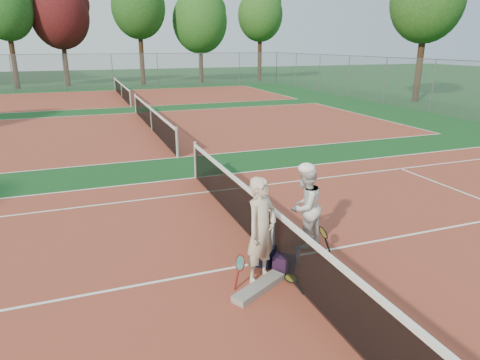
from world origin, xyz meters
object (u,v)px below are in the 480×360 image
object	(u,v)px
player_a	(261,230)
sports_bag_purple	(284,264)
water_bottle	(298,257)
racket_black_held	(323,240)
player_b	(305,207)
racket_spare	(291,279)
racket_red	(240,272)
sports_bag_navy	(266,256)
net_main	(273,235)

from	to	relation	value
player_a	sports_bag_purple	bearing A→B (deg)	-17.65
sports_bag_purple	water_bottle	world-z (taller)	water_bottle
racket_black_held	water_bottle	bearing A→B (deg)	12.69
player_b	racket_spare	world-z (taller)	player_b
racket_red	sports_bag_navy	world-z (taller)	racket_red
player_a	sports_bag_navy	world-z (taller)	player_a
player_b	water_bottle	size ratio (longest dim) A/B	5.47
net_main	racket_black_held	world-z (taller)	net_main
net_main	player_b	distance (m)	0.94
net_main	player_b	world-z (taller)	player_b
sports_bag_navy	sports_bag_purple	distance (m)	0.41
player_b	sports_bag_navy	size ratio (longest dim) A/B	4.09
racket_red	net_main	bearing A→B (deg)	23.24
net_main	racket_black_held	size ratio (longest dim) A/B	19.45
racket_black_held	sports_bag_purple	size ratio (longest dim) A/B	1.58
racket_red	racket_black_held	xyz separation A→B (m)	(1.89, 0.58, -0.01)
racket_red	sports_bag_purple	distance (m)	0.96
racket_black_held	sports_bag_purple	bearing A→B (deg)	14.05
net_main	sports_bag_navy	bearing A→B (deg)	-160.65
sports_bag_navy	sports_bag_purple	size ratio (longest dim) A/B	1.12
water_bottle	racket_spare	bearing A→B (deg)	-128.09
player_b	sports_bag_navy	xyz separation A→B (m)	(-0.99, -0.41, -0.66)
player_b	net_main	bearing A→B (deg)	-5.42
racket_black_held	sports_bag_navy	bearing A→B (deg)	-6.32
player_a	racket_spare	xyz separation A→B (m)	(0.47, -0.21, -0.88)
sports_bag_purple	player_a	bearing A→B (deg)	-167.72
net_main	player_a	world-z (taller)	player_a
sports_bag_purple	sports_bag_navy	bearing A→B (deg)	117.82
player_b	racket_black_held	xyz separation A→B (m)	(0.18, -0.43, -0.54)
net_main	water_bottle	distance (m)	0.59
water_bottle	sports_bag_navy	bearing A→B (deg)	156.92
net_main	sports_bag_navy	distance (m)	0.40
water_bottle	sports_bag_purple	bearing A→B (deg)	-158.17
player_a	racket_red	xyz separation A→B (m)	(-0.42, -0.13, -0.61)
racket_black_held	player_b	bearing A→B (deg)	-72.96
player_a	racket_black_held	world-z (taller)	player_a
racket_red	water_bottle	world-z (taller)	racket_red
racket_red	water_bottle	xyz separation A→B (m)	(1.25, 0.37, -0.15)
racket_red	racket_spare	size ratio (longest dim) A/B	0.99
player_a	sports_bag_navy	bearing A→B (deg)	27.82
player_a	player_b	size ratio (longest dim) A/B	1.11
player_a	racket_black_held	bearing A→B (deg)	-12.88
player_a	player_b	bearing A→B (deg)	4.38
racket_spare	water_bottle	xyz separation A→B (m)	(0.36, 0.46, 0.12)
racket_red	racket_black_held	size ratio (longest dim) A/B	1.05
racket_black_held	sports_bag_purple	distance (m)	1.05
racket_black_held	net_main	bearing A→B (deg)	-9.95
sports_bag_purple	player_b	bearing A→B (deg)	44.01
net_main	sports_bag_purple	distance (m)	0.56
sports_bag_navy	water_bottle	world-z (taller)	sports_bag_navy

